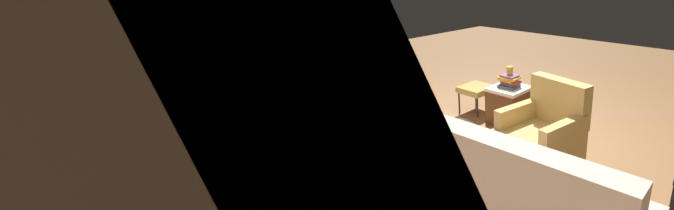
{
  "view_description": "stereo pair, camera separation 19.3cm",
  "coord_description": "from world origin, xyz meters",
  "views": [
    {
      "loc": [
        -2.16,
        3.33,
        1.86
      ],
      "look_at": [
        -0.24,
        0.55,
        0.55
      ],
      "focal_mm": 37.67,
      "sensor_mm": 36.0,
      "label": 1
    },
    {
      "loc": [
        -2.31,
        3.21,
        1.86
      ],
      "look_at": [
        -0.24,
        0.55,
        0.55
      ],
      "focal_mm": 37.67,
      "sensor_mm": 36.0,
      "label": 2
    }
  ],
  "objects": [
    {
      "name": "ground",
      "position": [
        0.0,
        0.0,
        0.0
      ],
      "size": [
        12.0,
        12.0,
        0.0
      ],
      "primitive_type": "plane",
      "color": "olive"
    },
    {
      "name": "couch",
      "position": [
        -1.06,
        1.62,
        0.33
      ],
      "size": [
        1.92,
        0.91,
        1.0
      ],
      "color": "beige",
      "rests_on": "ground"
    },
    {
      "name": "armchair",
      "position": [
        -0.7,
        0.56,
        0.36
      ],
      "size": [
        0.77,
        0.78,
        0.87
      ],
      "color": "tan",
      "rests_on": "ground"
    },
    {
      "name": "laptop_desk",
      "position": [
        0.35,
        1.13,
        0.42
      ],
      "size": [
        0.56,
        0.44,
        0.48
      ],
      "color": "olive",
      "rests_on": "ground"
    },
    {
      "name": "laptop",
      "position": [
        0.34,
        1.17,
        0.53
      ],
      "size": [
        0.35,
        0.29,
        0.21
      ],
      "color": "silver",
      "rests_on": "laptop_desk"
    },
    {
      "name": "wicker_hamper",
      "position": [
        0.22,
        -0.11,
        0.24
      ],
      "size": [
        0.45,
        0.45,
        0.48
      ],
      "color": "brown",
      "rests_on": "ground"
    },
    {
      "name": "book_stack_hamper",
      "position": [
        0.22,
        -0.11,
        0.55
      ],
      "size": [
        0.27,
        0.21,
        0.15
      ],
      "color": "#595960",
      "rests_on": "wicker_hamper"
    },
    {
      "name": "yellow_mug",
      "position": [
        0.24,
        -0.15,
        0.68
      ],
      "size": [
        0.08,
        0.08,
        0.1
      ],
      "primitive_type": "cylinder",
      "color": "yellow",
      "rests_on": "book_stack_hamper"
    },
    {
      "name": "ottoman",
      "position": [
        0.82,
        -0.15,
        0.31
      ],
      "size": [
        0.4,
        0.4,
        0.36
      ],
      "color": "tan",
      "rests_on": "ground"
    },
    {
      "name": "circular_rug",
      "position": [
        0.74,
        0.86,
        0.01
      ],
      "size": [
        1.38,
        1.38,
        0.01
      ],
      "primitive_type": "cylinder",
      "color": "beige",
      "rests_on": "ground"
    },
    {
      "name": "pet_bowl_steel",
      "position": [
        2.12,
        -0.25,
        0.03
      ],
      "size": [
        0.2,
        0.2,
        0.05
      ],
      "primitive_type": "cylinder",
      "color": "silver",
      "rests_on": "ground"
    },
    {
      "name": "pet_bowl_teal",
      "position": [
        2.38,
        -0.18,
        0.03
      ],
      "size": [
        0.2,
        0.2,
        0.05
      ],
      "primitive_type": "cylinder",
      "color": "teal",
      "rests_on": "ground"
    }
  ]
}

